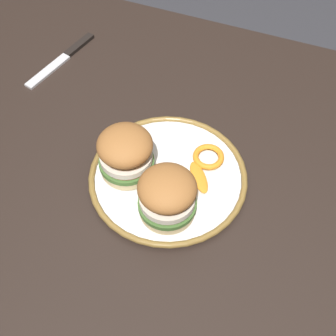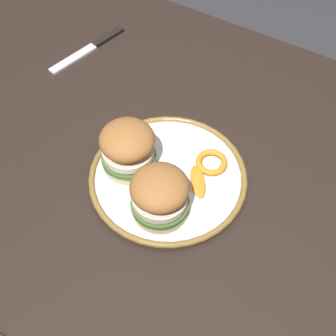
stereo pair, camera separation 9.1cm
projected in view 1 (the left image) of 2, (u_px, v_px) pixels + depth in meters
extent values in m
plane|color=#333338|center=(170.00, 300.00, 1.64)|extent=(8.00, 8.00, 0.00)
cube|color=black|center=(171.00, 162.00, 1.02)|extent=(1.46, 0.90, 0.03)
cube|color=black|center=(27.00, 89.00, 1.69)|extent=(0.06, 0.06, 0.75)
cylinder|color=white|center=(168.00, 178.00, 0.97)|extent=(0.29, 0.29, 0.01)
torus|color=olive|center=(168.00, 176.00, 0.97)|extent=(0.31, 0.31, 0.01)
cylinder|color=white|center=(168.00, 176.00, 0.97)|extent=(0.22, 0.22, 0.00)
cylinder|color=beige|center=(167.00, 208.00, 0.91)|extent=(0.10, 0.10, 0.02)
cylinder|color=#477033|center=(167.00, 204.00, 0.90)|extent=(0.11, 0.11, 0.01)
cylinder|color=#BC3828|center=(167.00, 201.00, 0.89)|extent=(0.09, 0.09, 0.01)
cylinder|color=silver|center=(167.00, 198.00, 0.88)|extent=(0.10, 0.10, 0.01)
ellipsoid|color=#A36633|center=(167.00, 188.00, 0.85)|extent=(0.14, 0.14, 0.05)
cylinder|color=beige|center=(127.00, 166.00, 0.96)|extent=(0.10, 0.10, 0.02)
cylinder|color=#477033|center=(127.00, 162.00, 0.95)|extent=(0.11, 0.11, 0.01)
cylinder|color=#BC3828|center=(126.00, 159.00, 0.94)|extent=(0.09, 0.09, 0.01)
cylinder|color=silver|center=(126.00, 156.00, 0.94)|extent=(0.10, 0.10, 0.01)
ellipsoid|color=#A36633|center=(125.00, 145.00, 0.91)|extent=(0.14, 0.14, 0.05)
torus|color=orange|center=(208.00, 157.00, 0.98)|extent=(0.09, 0.09, 0.01)
cylinder|color=#F4E5C6|center=(208.00, 158.00, 0.98)|extent=(0.04, 0.04, 0.00)
ellipsoid|color=orange|center=(199.00, 177.00, 0.95)|extent=(0.07, 0.08, 0.01)
cube|color=silver|center=(48.00, 71.00, 1.15)|extent=(0.05, 0.13, 0.01)
cube|color=black|center=(79.00, 45.00, 1.21)|extent=(0.04, 0.09, 0.01)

